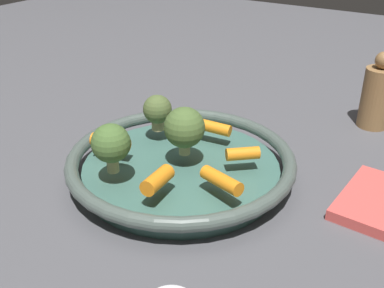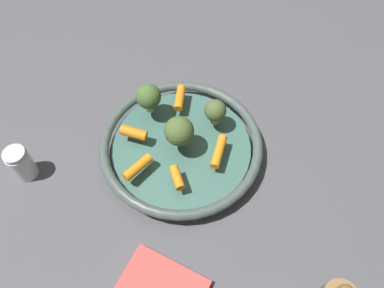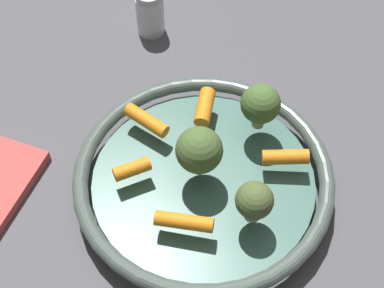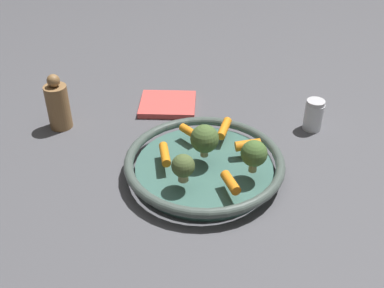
{
  "view_description": "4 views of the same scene",
  "coord_description": "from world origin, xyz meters",
  "px_view_note": "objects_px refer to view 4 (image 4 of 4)",
  "views": [
    {
      "loc": [
        0.46,
        0.31,
        0.34
      ],
      "look_at": [
        0.01,
        0.02,
        0.06
      ],
      "focal_mm": 43.5,
      "sensor_mm": 36.0,
      "label": 1
    },
    {
      "loc": [
        -0.17,
        0.35,
        0.62
      ],
      "look_at": [
        -0.03,
        0.01,
        0.06
      ],
      "focal_mm": 34.53,
      "sensor_mm": 36.0,
      "label": 2
    },
    {
      "loc": [
        -0.36,
        -0.1,
        0.6
      ],
      "look_at": [
        0.01,
        0.02,
        0.08
      ],
      "focal_mm": 53.06,
      "sensor_mm": 36.0,
      "label": 3
    },
    {
      "loc": [
        -0.04,
        -0.72,
        0.57
      ],
      "look_at": [
        -0.02,
        0.03,
        0.05
      ],
      "focal_mm": 43.45,
      "sensor_mm": 36.0,
      "label": 4
    }
  ],
  "objects_px": {
    "broccoli_floret_mid": "(254,154)",
    "broccoli_floret_large": "(183,167)",
    "baby_carrot_right": "(224,128)",
    "baby_carrot_near_rim": "(248,145)",
    "baby_carrot_left": "(230,183)",
    "broccoli_floret_edge": "(203,139)",
    "baby_carrot_center": "(189,131)",
    "baby_carrot_back": "(165,154)",
    "serving_bowl": "(204,165)",
    "pepper_mill": "(58,105)",
    "dish_towel": "(168,104)",
    "salt_shaker": "(314,115)"
  },
  "relations": [
    {
      "from": "baby_carrot_right",
      "to": "baby_carrot_left",
      "type": "bearing_deg",
      "value": -91.25
    },
    {
      "from": "baby_carrot_right",
      "to": "pepper_mill",
      "type": "xyz_separation_m",
      "value": [
        -0.36,
        0.09,
        0.01
      ]
    },
    {
      "from": "baby_carrot_near_rim",
      "to": "baby_carrot_right",
      "type": "xyz_separation_m",
      "value": [
        -0.04,
        0.06,
        -0.0
      ]
    },
    {
      "from": "baby_carrot_back",
      "to": "dish_towel",
      "type": "bearing_deg",
      "value": 89.95
    },
    {
      "from": "baby_carrot_back",
      "to": "baby_carrot_left",
      "type": "bearing_deg",
      "value": -37.18
    },
    {
      "from": "serving_bowl",
      "to": "broccoli_floret_large",
      "type": "relative_size",
      "value": 5.8
    },
    {
      "from": "baby_carrot_center",
      "to": "baby_carrot_right",
      "type": "xyz_separation_m",
      "value": [
        0.07,
        0.01,
        0.0
      ]
    },
    {
      "from": "baby_carrot_back",
      "to": "broccoli_floret_large",
      "type": "bearing_deg",
      "value": -63.55
    },
    {
      "from": "baby_carrot_back",
      "to": "salt_shaker",
      "type": "xyz_separation_m",
      "value": [
        0.33,
        0.16,
        -0.01
      ]
    },
    {
      "from": "baby_carrot_center",
      "to": "broccoli_floret_mid",
      "type": "distance_m",
      "value": 0.17
    },
    {
      "from": "baby_carrot_near_rim",
      "to": "broccoli_floret_large",
      "type": "height_order",
      "value": "broccoli_floret_large"
    },
    {
      "from": "baby_carrot_right",
      "to": "broccoli_floret_large",
      "type": "height_order",
      "value": "broccoli_floret_large"
    },
    {
      "from": "baby_carrot_back",
      "to": "broccoli_floret_edge",
      "type": "relative_size",
      "value": 0.98
    },
    {
      "from": "broccoli_floret_mid",
      "to": "broccoli_floret_large",
      "type": "bearing_deg",
      "value": -169.49
    },
    {
      "from": "baby_carrot_near_rim",
      "to": "baby_carrot_back",
      "type": "bearing_deg",
      "value": -171.72
    },
    {
      "from": "broccoli_floret_large",
      "to": "baby_carrot_center",
      "type": "bearing_deg",
      "value": 84.69
    },
    {
      "from": "baby_carrot_center",
      "to": "baby_carrot_back",
      "type": "height_order",
      "value": "baby_carrot_back"
    },
    {
      "from": "baby_carrot_near_rim",
      "to": "baby_carrot_left",
      "type": "bearing_deg",
      "value": -111.76
    },
    {
      "from": "serving_bowl",
      "to": "broccoli_floret_mid",
      "type": "distance_m",
      "value": 0.11
    },
    {
      "from": "baby_carrot_center",
      "to": "baby_carrot_near_rim",
      "type": "relative_size",
      "value": 0.88
    },
    {
      "from": "broccoli_floret_large",
      "to": "serving_bowl",
      "type": "bearing_deg",
      "value": 58.77
    },
    {
      "from": "baby_carrot_left",
      "to": "broccoli_floret_mid",
      "type": "xyz_separation_m",
      "value": [
        0.05,
        0.04,
        0.03
      ]
    },
    {
      "from": "baby_carrot_center",
      "to": "broccoli_floret_large",
      "type": "relative_size",
      "value": 0.81
    },
    {
      "from": "baby_carrot_near_rim",
      "to": "broccoli_floret_edge",
      "type": "distance_m",
      "value": 0.1
    },
    {
      "from": "serving_bowl",
      "to": "broccoli_floret_large",
      "type": "xyz_separation_m",
      "value": [
        -0.04,
        -0.07,
        0.05
      ]
    },
    {
      "from": "baby_carrot_near_rim",
      "to": "pepper_mill",
      "type": "bearing_deg",
      "value": 158.6
    },
    {
      "from": "broccoli_floret_edge",
      "to": "baby_carrot_center",
      "type": "bearing_deg",
      "value": 108.56
    },
    {
      "from": "baby_carrot_near_rim",
      "to": "broccoli_floret_edge",
      "type": "xyz_separation_m",
      "value": [
        -0.09,
        -0.02,
        0.03
      ]
    },
    {
      "from": "serving_bowl",
      "to": "baby_carrot_near_rim",
      "type": "bearing_deg",
      "value": 15.7
    },
    {
      "from": "broccoli_floret_mid",
      "to": "pepper_mill",
      "type": "distance_m",
      "value": 0.46
    },
    {
      "from": "baby_carrot_left",
      "to": "broccoli_floret_edge",
      "type": "bearing_deg",
      "value": 115.41
    },
    {
      "from": "baby_carrot_left",
      "to": "broccoli_floret_large",
      "type": "relative_size",
      "value": 1.01
    },
    {
      "from": "baby_carrot_near_rim",
      "to": "baby_carrot_right",
      "type": "height_order",
      "value": "baby_carrot_near_rim"
    },
    {
      "from": "baby_carrot_center",
      "to": "salt_shaker",
      "type": "xyz_separation_m",
      "value": [
        0.28,
        0.08,
        -0.01
      ]
    },
    {
      "from": "broccoli_floret_edge",
      "to": "baby_carrot_left",
      "type": "bearing_deg",
      "value": -64.59
    },
    {
      "from": "broccoli_floret_large",
      "to": "salt_shaker",
      "type": "xyz_separation_m",
      "value": [
        0.29,
        0.23,
        -0.04
      ]
    },
    {
      "from": "broccoli_floret_mid",
      "to": "salt_shaker",
      "type": "height_order",
      "value": "broccoli_floret_mid"
    },
    {
      "from": "broccoli_floret_large",
      "to": "dish_towel",
      "type": "relative_size",
      "value": 0.4
    },
    {
      "from": "baby_carrot_left",
      "to": "pepper_mill",
      "type": "bearing_deg",
      "value": 142.88
    },
    {
      "from": "baby_carrot_left",
      "to": "baby_carrot_back",
      "type": "bearing_deg",
      "value": 142.82
    },
    {
      "from": "baby_carrot_right",
      "to": "broccoli_floret_mid",
      "type": "bearing_deg",
      "value": -72.61
    },
    {
      "from": "salt_shaker",
      "to": "baby_carrot_near_rim",
      "type": "bearing_deg",
      "value": -141.02
    },
    {
      "from": "baby_carrot_right",
      "to": "dish_towel",
      "type": "distance_m",
      "value": 0.22
    },
    {
      "from": "baby_carrot_near_rim",
      "to": "baby_carrot_left",
      "type": "height_order",
      "value": "baby_carrot_near_rim"
    },
    {
      "from": "salt_shaker",
      "to": "broccoli_floret_mid",
      "type": "bearing_deg",
      "value": -129.1
    },
    {
      "from": "serving_bowl",
      "to": "baby_carrot_back",
      "type": "bearing_deg",
      "value": 179.49
    },
    {
      "from": "baby_carrot_right",
      "to": "baby_carrot_left",
      "type": "relative_size",
      "value": 1.09
    },
    {
      "from": "baby_carrot_right",
      "to": "baby_carrot_center",
      "type": "bearing_deg",
      "value": -173.18
    },
    {
      "from": "broccoli_floret_edge",
      "to": "broccoli_floret_large",
      "type": "relative_size",
      "value": 1.23
    },
    {
      "from": "pepper_mill",
      "to": "dish_towel",
      "type": "height_order",
      "value": "pepper_mill"
    }
  ]
}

